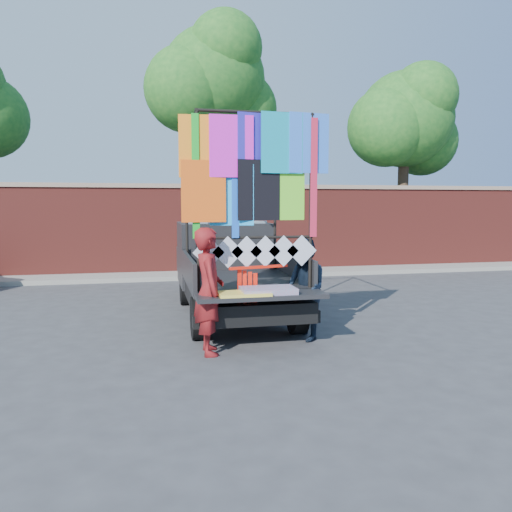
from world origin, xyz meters
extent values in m
plane|color=#38383A|center=(0.00, 0.00, 0.00)|extent=(90.00, 90.00, 0.00)
cube|color=maroon|center=(0.00, 7.00, 1.25)|extent=(30.00, 0.35, 2.50)
cube|color=gray|center=(0.00, 7.00, 2.55)|extent=(30.00, 0.45, 0.12)
cube|color=gray|center=(0.00, 6.30, 0.06)|extent=(30.00, 1.20, 0.12)
cylinder|color=#38281C|center=(1.00, 8.20, 2.73)|extent=(0.36, 0.36, 5.46)
sphere|color=#1A5C1E|center=(1.00, 8.20, 5.85)|extent=(3.20, 3.20, 3.20)
sphere|color=#1A5C1E|center=(1.90, 8.60, 5.07)|extent=(2.40, 2.40, 2.40)
sphere|color=#1A5C1E|center=(0.20, 7.90, 5.46)|extent=(2.60, 2.60, 2.60)
sphere|color=#1A5C1E|center=(1.30, 7.60, 6.63)|extent=(2.20, 2.20, 2.20)
cylinder|color=#38281C|center=(7.50, 8.20, 2.27)|extent=(0.36, 0.36, 4.55)
sphere|color=#1A5C1E|center=(7.50, 8.20, 4.88)|extent=(3.20, 3.20, 3.20)
sphere|color=#1A5C1E|center=(8.40, 8.60, 4.23)|extent=(2.40, 2.40, 2.40)
sphere|color=#1A5C1E|center=(6.70, 7.90, 4.55)|extent=(2.60, 2.60, 2.60)
sphere|color=#1A5C1E|center=(7.80, 7.60, 5.52)|extent=(2.20, 2.20, 2.20)
cylinder|color=black|center=(-0.32, 2.53, 0.33)|extent=(0.22, 0.65, 0.65)
cylinder|color=black|center=(-0.32, -0.15, 0.33)|extent=(0.22, 0.65, 0.65)
cylinder|color=black|center=(1.22, 2.53, 0.33)|extent=(0.22, 0.65, 0.65)
cylinder|color=black|center=(1.22, -0.15, 0.33)|extent=(0.22, 0.65, 0.65)
cube|color=black|center=(0.45, 1.14, 0.50)|extent=(1.69, 4.17, 0.30)
cube|color=black|center=(0.45, 0.40, 0.77)|extent=(1.79, 2.28, 0.10)
cube|color=black|center=(-0.42, 0.40, 0.99)|extent=(0.06, 2.28, 0.45)
cube|color=black|center=(1.32, 0.40, 0.99)|extent=(0.06, 2.28, 0.45)
cube|color=black|center=(0.45, 1.52, 0.99)|extent=(1.79, 0.06, 0.45)
cube|color=black|center=(0.45, 2.48, 1.04)|extent=(1.79, 1.59, 1.24)
cube|color=#8C9EAD|center=(0.45, 2.03, 1.44)|extent=(1.59, 0.06, 0.55)
cube|color=#8C9EAD|center=(0.45, 3.22, 1.24)|extent=(1.59, 0.10, 0.69)
cube|color=black|center=(0.45, 3.57, 0.79)|extent=(1.74, 0.89, 0.55)
cube|color=black|center=(0.45, -0.99, 0.79)|extent=(1.79, 0.55, 0.06)
cube|color=black|center=(0.45, -0.76, 0.42)|extent=(1.83, 0.15, 0.18)
cylinder|color=black|center=(-0.36, -0.64, 2.06)|extent=(0.05, 0.05, 2.48)
cylinder|color=black|center=(-0.36, 1.44, 2.06)|extent=(0.05, 0.05, 2.48)
cylinder|color=black|center=(1.26, -0.64, 2.06)|extent=(0.05, 0.05, 2.48)
cylinder|color=black|center=(1.26, 1.44, 2.06)|extent=(0.05, 0.05, 2.48)
cylinder|color=black|center=(0.45, -0.64, 3.30)|extent=(1.69, 0.04, 0.04)
cylinder|color=black|center=(0.45, 1.44, 3.30)|extent=(1.69, 0.04, 0.04)
cylinder|color=black|center=(-0.36, 0.40, 3.30)|extent=(0.04, 2.13, 0.04)
cylinder|color=black|center=(1.26, 0.40, 3.30)|extent=(0.04, 2.13, 0.04)
cylinder|color=black|center=(0.45, -0.64, 1.57)|extent=(1.69, 0.04, 0.04)
cube|color=orange|center=(-0.29, -0.66, 2.86)|extent=(0.61, 0.01, 0.84)
cube|color=#FF1CE2|center=(0.08, -0.70, 2.86)|extent=(0.61, 0.01, 0.84)
cube|color=#3028CB|center=(0.45, -0.66, 2.86)|extent=(0.61, 0.01, 0.84)
cube|color=#0D9CB9|center=(0.82, -0.70, 2.86)|extent=(0.61, 0.01, 0.84)
cube|color=#357AFF|center=(1.19, -0.66, 2.86)|extent=(0.61, 0.01, 0.84)
cube|color=#FD5F15|center=(-0.29, -0.70, 2.21)|extent=(0.61, 0.01, 0.84)
cube|color=#1CA8FD|center=(0.08, -0.66, 2.21)|extent=(0.61, 0.01, 0.84)
cube|color=black|center=(0.45, -0.70, 2.21)|extent=(0.61, 0.01, 0.84)
cube|color=#72F42B|center=(0.82, -0.66, 2.21)|extent=(0.61, 0.01, 0.84)
cube|color=green|center=(-0.39, -0.68, 2.41)|extent=(0.10, 0.01, 1.69)
cube|color=#CA213F|center=(1.29, -0.68, 2.41)|extent=(0.10, 0.01, 1.69)
cube|color=blue|center=(0.15, -0.68, 2.41)|extent=(0.10, 0.01, 1.69)
cube|color=silver|center=(-0.22, -0.67, 1.37)|extent=(0.45, 0.01, 0.45)
cube|color=silver|center=(0.05, -0.67, 1.37)|extent=(0.45, 0.01, 0.45)
cube|color=silver|center=(0.32, -0.67, 1.37)|extent=(0.45, 0.01, 0.45)
cube|color=silver|center=(0.59, -0.67, 1.37)|extent=(0.45, 0.01, 0.45)
cube|color=silver|center=(0.86, -0.67, 1.37)|extent=(0.45, 0.01, 0.45)
cube|color=silver|center=(1.13, -0.67, 1.37)|extent=(0.45, 0.01, 0.45)
cube|color=#F1355A|center=(0.55, -0.99, 0.86)|extent=(0.74, 0.45, 0.08)
cube|color=#F6DC4D|center=(0.20, -1.06, 0.84)|extent=(0.69, 0.40, 0.04)
imported|color=maroon|center=(-0.25, -0.89, 0.86)|extent=(0.43, 0.64, 1.73)
imported|color=black|center=(1.23, -0.48, 0.77)|extent=(0.67, 0.82, 1.53)
cube|color=#FF200D|center=(0.49, -0.68, 1.15)|extent=(0.89, 0.24, 0.04)
cube|color=#FF200D|center=(0.20, -0.70, 0.86)|extent=(0.06, 0.02, 0.52)
cube|color=#FF200D|center=(0.28, -0.70, 0.84)|extent=(0.06, 0.02, 0.52)
cube|color=#FF200D|center=(0.36, -0.70, 0.82)|extent=(0.06, 0.02, 0.52)
cube|color=#FF200D|center=(0.43, -0.70, 0.80)|extent=(0.06, 0.02, 0.52)
camera|label=1|loc=(-1.03, -7.55, 2.04)|focal=35.00mm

